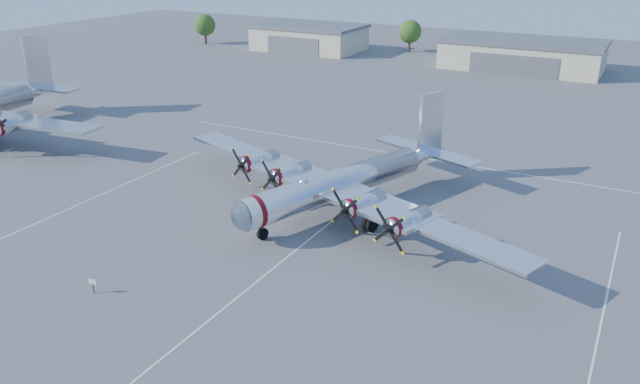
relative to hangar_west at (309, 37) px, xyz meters
The scene contains 8 objects.
ground 93.54m from the hangar_west, 61.23° to the right, with size 260.00×260.00×0.00m, color #505052.
parking_lines 95.08m from the hangar_west, 61.74° to the right, with size 60.00×50.08×0.01m.
hangar_west is the anchor object (origin of this frame).
hangar_center 45.00m from the hangar_west, ahead, with size 28.60×14.60×5.40m.
tree_far_west 25.36m from the hangar_west, behind, with size 4.80×4.80×6.64m.
tree_west 21.61m from the hangar_west, 21.89° to the left, with size 4.80×4.80×6.64m.
main_bomber_b29 86.07m from the hangar_west, 58.61° to the right, with size 39.66×27.13×8.77m, color white, non-canonical shape.
info_placard 101.26m from the hangar_west, 69.15° to the right, with size 0.57×0.14×1.09m.
Camera 1 is at (22.13, -37.78, 22.53)m, focal length 35.00 mm.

